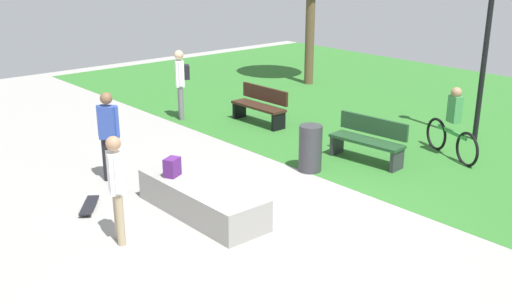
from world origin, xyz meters
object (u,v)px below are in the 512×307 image
Objects in this scene: cyclist_on_bicycle at (453,128)px; park_bench_by_oak at (369,139)px; park_bench_far_left at (260,105)px; lamp_post at (490,15)px; skater_watching at (109,130)px; pedestrian_with_backpack at (181,78)px; concrete_ledge at (202,199)px; trash_bin at (310,148)px; skater_performing_trick at (116,182)px; backpack_on_ledge at (172,167)px; skateboard_by_ledge at (89,205)px.

park_bench_by_oak is at bearing -121.32° from cyclist_on_bicycle.
lamp_post is at bearing 33.99° from park_bench_far_left.
pedestrian_with_backpack reaches higher than skater_watching.
concrete_ledge is 2.46m from skater_watching.
park_bench_far_left is at bearing 154.94° from trash_bin.
park_bench_by_oak is 5.33m from pedestrian_with_backpack.
skater_performing_trick is 1.02× the size of park_bench_by_oak.
trash_bin is at bearing 147.57° from backpack_on_ledge.
concrete_ledge is at bearing -84.72° from trash_bin.
skateboard_by_ledge is 0.43× the size of pedestrian_with_backpack.
concrete_ledge reaches higher than skateboard_by_ledge.
trash_bin reaches higher than park_bench_by_oak.
park_bench_far_left reaches higher than backpack_on_ledge.
skater_watching reaches higher than park_bench_by_oak.
trash_bin is (3.19, -1.49, -0.02)m from park_bench_far_left.
pedestrian_with_backpack reaches higher than skater_performing_trick.
park_bench_by_oak is at bearing 11.67° from pedestrian_with_backpack.
skater_watching is at bearing -51.46° from pedestrian_with_backpack.
skater_performing_trick is (0.01, -1.52, 0.71)m from concrete_ledge.
concrete_ledge is 5.52m from park_bench_far_left.
pedestrian_with_backpack is (-4.81, 0.23, 0.60)m from trash_bin.
cyclist_on_bicycle reaches higher than concrete_ledge.
pedestrian_with_backpack reaches higher than park_bench_by_oak.
trash_bin is 3.16m from cyclist_on_bicycle.
concrete_ledge is 1.55× the size of park_bench_by_oak.
pedestrian_with_backpack is (-5.07, 3.05, 0.81)m from concrete_ledge.
skater_watching is 1.05× the size of park_bench_by_oak.
concrete_ledge is at bearing -51.32° from park_bench_far_left.
skater_performing_trick reaches higher than cyclist_on_bicycle.
skater_performing_trick is at bearing -59.30° from park_bench_far_left.
backpack_on_ledge is 0.19× the size of cyclist_on_bicycle.
pedestrian_with_backpack is at bearing 177.22° from trash_bin.
skateboard_by_ledge is 0.16× the size of lamp_post.
trash_bin is (1.15, 4.15, 0.40)m from skateboard_by_ledge.
cyclist_on_bicycle is at bearing 70.50° from skateboard_by_ledge.
lamp_post is at bearing 143.64° from backpack_on_ledge.
backpack_on_ledge is 5.27m from park_bench_far_left.
lamp_post reaches higher than concrete_ledge.
skater_watching is 1.85× the size of trash_bin.
skateboard_by_ledge is at bearing -105.50° from trash_bin.
skateboard_by_ledge is at bearing -136.66° from concrete_ledge.
backpack_on_ledge reaches higher than skateboard_by_ledge.
park_bench_by_oak reaches higher than backpack_on_ledge.
skater_performing_trick is 1.79× the size of trash_bin.
skateboard_by_ledge is 9.19m from lamp_post.
park_bench_by_oak is 0.92× the size of pedestrian_with_backpack.
park_bench_by_oak is 0.35× the size of lamp_post.
lamp_post is 2.64m from cyclist_on_bicycle.
skater_watching is (-1.69, -0.26, 0.32)m from backpack_on_ledge.
trash_bin is 4.85m from pedestrian_with_backpack.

